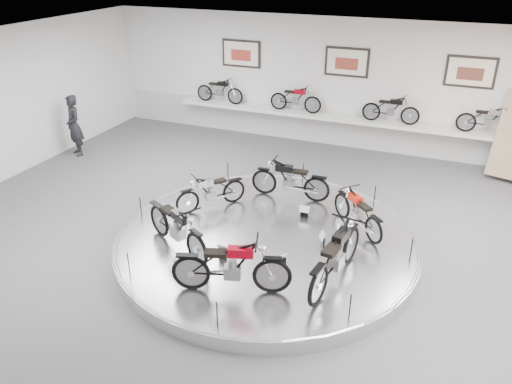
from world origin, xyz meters
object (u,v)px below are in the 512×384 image
at_px(visitor, 74,126).
at_px(bike_e, 231,266).
at_px(bike_c, 211,191).
at_px(bike_f, 336,255).
at_px(shelf, 341,118).
at_px(bike_a, 358,211).
at_px(bike_b, 290,179).
at_px(display_platform, 266,242).
at_px(bike_d, 177,227).

bearing_deg(visitor, bike_e, -2.32).
bearing_deg(bike_c, bike_f, 101.53).
distance_m(shelf, bike_a, 5.66).
distance_m(bike_f, visitor, 9.90).
height_order(bike_a, bike_f, bike_f).
bearing_deg(bike_e, bike_f, 12.89).
bearing_deg(bike_a, bike_b, 17.92).
xyz_separation_m(display_platform, bike_f, (1.73, -1.01, 0.71)).
bearing_deg(bike_b, bike_c, 35.51).
xyz_separation_m(bike_f, visitor, (-9.13, 3.81, 0.08)).
bearing_deg(bike_c, bike_a, 133.46).
height_order(shelf, bike_e, bike_e).
distance_m(bike_b, bike_d, 3.35).
distance_m(bike_c, visitor, 6.12).
height_order(bike_f, visitor, visitor).
xyz_separation_m(bike_a, bike_e, (-1.60, -3.00, 0.09)).
distance_m(bike_a, bike_d, 3.85).
xyz_separation_m(bike_e, bike_f, (1.63, 0.98, 0.03)).
bearing_deg(bike_d, bike_c, 124.00).
distance_m(display_platform, bike_c, 1.90).
height_order(bike_e, visitor, visitor).
height_order(bike_c, bike_d, bike_d).
relative_size(shelf, bike_b, 6.61).
xyz_separation_m(shelf, bike_d, (-1.47, -7.56, -0.17)).
height_order(bike_c, bike_f, bike_f).
bearing_deg(visitor, bike_d, -3.54).
bearing_deg(bike_d, visitor, 174.48).
xyz_separation_m(display_platform, bike_c, (-1.66, 0.70, 0.59)).
distance_m(display_platform, visitor, 7.95).
xyz_separation_m(bike_d, bike_f, (3.21, 0.15, 0.03)).
relative_size(bike_a, bike_c, 1.01).
height_order(bike_a, bike_b, bike_b).
bearing_deg(bike_b, bike_a, 151.13).
xyz_separation_m(bike_c, bike_f, (3.39, -1.71, 0.12)).
bearing_deg(shelf, bike_b, -91.67).
bearing_deg(bike_d, bike_e, 0.57).
bearing_deg(bike_f, bike_b, 41.22).
distance_m(bike_c, bike_f, 3.80).
distance_m(bike_b, bike_e, 3.90).
distance_m(bike_e, bike_f, 1.90).
relative_size(bike_e, visitor, 0.97).
relative_size(bike_a, bike_b, 0.90).
xyz_separation_m(display_platform, bike_e, (0.11, -1.99, 0.68)).
xyz_separation_m(bike_a, bike_c, (-3.37, -0.31, -0.00)).
height_order(shelf, bike_f, bike_f).
height_order(shelf, bike_d, bike_d).
relative_size(bike_b, bike_f, 0.88).
relative_size(bike_d, bike_e, 0.99).
bearing_deg(bike_e, bike_d, 134.07).
relative_size(shelf, bike_d, 6.10).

